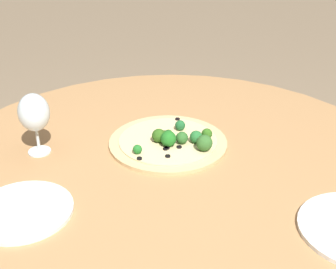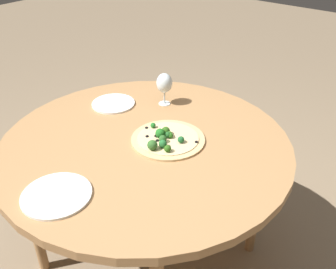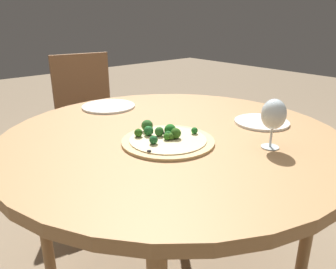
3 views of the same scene
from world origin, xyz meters
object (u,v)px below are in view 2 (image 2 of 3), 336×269
pizza (167,139)px  wine_glass (164,84)px  plate_near (113,104)px  plate_far (57,195)px

pizza → wine_glass: bearing=-49.4°
wine_glass → plate_near: size_ratio=0.76×
pizza → plate_far: pizza is taller
plate_far → pizza: bearing=-99.0°
wine_glass → plate_near: bearing=40.1°
pizza → wine_glass: wine_glass is taller
pizza → plate_near: 0.45m
wine_glass → plate_far: bearing=100.5°
wine_glass → plate_near: (0.20, 0.17, -0.11)m
pizza → wine_glass: 0.37m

